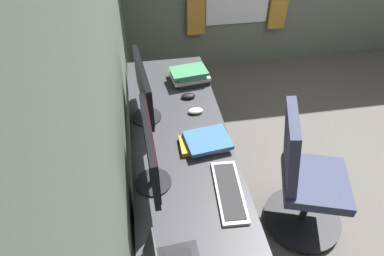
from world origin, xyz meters
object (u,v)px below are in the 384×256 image
object	(u,v)px
mouse_spare	(196,111)
book_stack_near	(206,142)
monitor_secondary	(151,152)
office_chair	(304,181)
book_stack_far	(190,75)
keyboard_main	(229,191)
drawer_pedestal	(188,238)
monitor_primary	(144,89)
mouse_main	(188,96)

from	to	relation	value
mouse_spare	book_stack_near	xyz separation A→B (m)	(-0.33, -0.01, 0.01)
monitor_secondary	office_chair	distance (m)	1.11
book_stack_far	keyboard_main	bearing A→B (deg)	-178.02
monitor_secondary	book_stack_near	size ratio (longest dim) A/B	1.69
monitor_secondary	keyboard_main	xyz separation A→B (m)	(-0.13, -0.40, -0.23)
drawer_pedestal	book_stack_near	bearing A→B (deg)	-24.20
keyboard_main	office_chair	xyz separation A→B (m)	(0.21, -0.58, -0.28)
monitor_primary	book_stack_near	distance (m)	0.52
mouse_main	office_chair	size ratio (longest dim) A/B	0.11
monitor_secondary	book_stack_far	bearing A→B (deg)	-20.24
keyboard_main	mouse_main	size ratio (longest dim) A/B	4.12
monitor_primary	book_stack_far	size ratio (longest dim) A/B	1.82
mouse_main	book_stack_far	size ratio (longest dim) A/B	0.34
drawer_pedestal	keyboard_main	size ratio (longest dim) A/B	1.62
keyboard_main	mouse_spare	xyz separation A→B (m)	(0.70, 0.06, 0.01)
drawer_pedestal	book_stack_far	size ratio (longest dim) A/B	2.26
monitor_primary	mouse_main	distance (m)	0.42
monitor_secondary	office_chair	bearing A→B (deg)	-85.46
book_stack_far	office_chair	bearing A→B (deg)	-145.13
keyboard_main	monitor_primary	bearing A→B (deg)	29.24
drawer_pedestal	mouse_spare	world-z (taller)	mouse_spare
monitor_secondary	keyboard_main	world-z (taller)	monitor_secondary
monitor_secondary	office_chair	world-z (taller)	monitor_secondary
keyboard_main	office_chair	bearing A→B (deg)	-70.20
keyboard_main	office_chair	distance (m)	0.68
keyboard_main	book_stack_far	size ratio (longest dim) A/B	1.39
book_stack_near	office_chair	distance (m)	0.73
monitor_secondary	mouse_main	bearing A→B (deg)	-22.54
monitor_primary	mouse_main	bearing A→B (deg)	-60.53
mouse_spare	mouse_main	bearing A→B (deg)	7.24
book_stack_near	office_chair	bearing A→B (deg)	-104.57
book_stack_far	monitor_secondary	bearing A→B (deg)	159.76
monitor_secondary	mouse_main	distance (m)	0.85
monitor_secondary	drawer_pedestal	bearing A→B (deg)	-130.40
monitor_primary	keyboard_main	xyz separation A→B (m)	(-0.71, -0.40, -0.23)
keyboard_main	mouse_spare	world-z (taller)	mouse_spare
mouse_spare	office_chair	size ratio (longest dim) A/B	0.11
drawer_pedestal	mouse_main	distance (m)	0.99
drawer_pedestal	office_chair	xyz separation A→B (m)	(0.22, -0.81, 0.11)
mouse_spare	book_stack_near	bearing A→B (deg)	-179.06
keyboard_main	monitor_secondary	bearing A→B (deg)	71.51
drawer_pedestal	monitor_primary	distance (m)	0.96
mouse_main	mouse_spare	xyz separation A→B (m)	(-0.18, -0.02, 0.00)
mouse_main	office_chair	distance (m)	0.99
book_stack_near	keyboard_main	bearing A→B (deg)	-171.62
book_stack_far	office_chair	world-z (taller)	office_chair
keyboard_main	mouse_main	distance (m)	0.89
keyboard_main	mouse_main	xyz separation A→B (m)	(0.88, 0.08, 0.01)
book_stack_far	mouse_main	bearing A→B (deg)	168.21
monitor_secondary	book_stack_far	distance (m)	1.05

